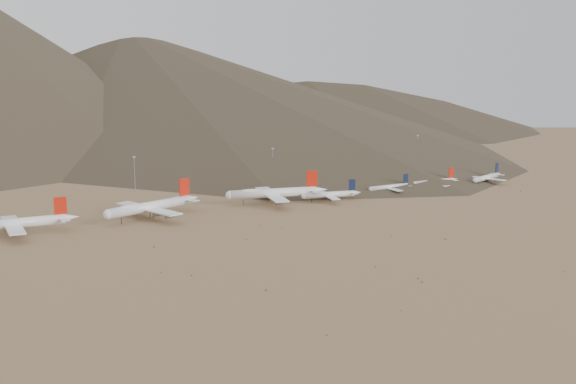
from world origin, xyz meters
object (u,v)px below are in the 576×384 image
widebody_west (15,223)px  control_tower (248,176)px  widebody_centre (150,206)px  narrowbody_a (331,194)px  widebody_east (274,193)px  narrowbody_b (390,187)px

widebody_west → control_tower: widebody_west is taller
widebody_centre → narrowbody_a: size_ratio=1.62×
widebody_centre → widebody_east: (86.04, -0.40, -0.03)m
widebody_west → control_tower: 204.41m
widebody_centre → control_tower: (109.88, 79.87, -1.91)m
control_tower → widebody_east: bearing=-106.5°
widebody_east → narrowbody_b: 91.60m
narrowbody_a → narrowbody_b: bearing=17.5°
widebody_east → widebody_centre: bearing=-165.2°
narrowbody_a → narrowbody_b: size_ratio=1.11×
widebody_west → widebody_east: widebody_east is taller
narrowbody_b → control_tower: (-67.11, 90.67, 1.21)m
widebody_west → narrowbody_a: size_ratio=1.51×
widebody_west → widebody_east: (163.91, 0.54, 0.64)m
narrowbody_a → control_tower: size_ratio=3.54×
control_tower → widebody_centre: bearing=-144.0°
narrowbody_a → narrowbody_b: narrowbody_a is taller
widebody_east → control_tower: widebody_east is taller
widebody_east → narrowbody_a: size_ratio=1.62×
widebody_west → narrowbody_b: size_ratio=1.66×
widebody_centre → control_tower: 135.85m
widebody_centre → narrowbody_a: (122.66, -14.01, -2.59)m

